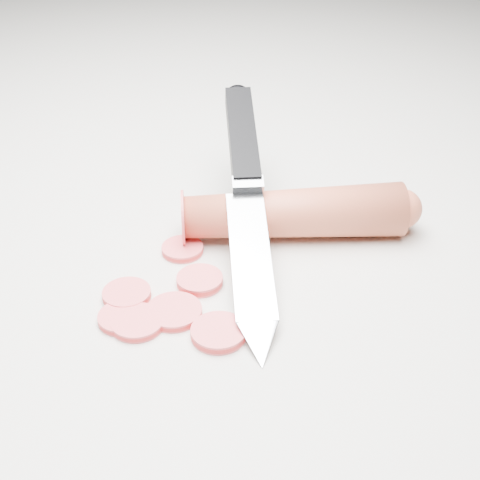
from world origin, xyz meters
The scene contains 10 objects.
ground centered at (0.00, 0.00, 0.00)m, with size 2.40×2.40×0.00m, color beige.
carrot centered at (0.03, 0.05, 0.02)m, with size 0.04×0.04×0.18m, color #BB492E.
carrot_slice_0 centered at (-0.03, -0.01, 0.00)m, with size 0.03×0.03×0.01m, color #E6484F.
carrot_slice_1 centered at (-0.02, -0.10, 0.00)m, with size 0.03×0.03×0.01m, color #E6484F.
carrot_slice_2 centered at (-0.03, -0.08, 0.00)m, with size 0.03×0.03×0.01m, color #E6484F.
carrot_slice_3 centered at (-0.01, -0.10, 0.00)m, with size 0.04×0.04×0.01m, color #E6484F.
carrot_slice_4 centered at (0.01, -0.08, 0.00)m, with size 0.04×0.04×0.01m, color #E6484F.
carrot_slice_5 centered at (0.00, -0.04, 0.00)m, with size 0.03×0.03×0.01m, color #E6484F.
carrot_slice_6 centered at (0.05, -0.08, 0.00)m, with size 0.04×0.04×0.01m, color #E6484F.
kitchen_knife centered at (0.01, 0.02, 0.04)m, with size 0.19×0.24×0.09m, color silver, non-canonical shape.
Camera 1 is at (0.24, -0.36, 0.31)m, focal length 50.00 mm.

